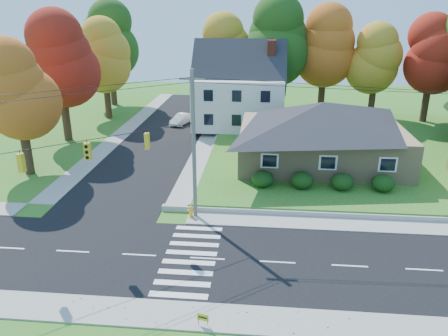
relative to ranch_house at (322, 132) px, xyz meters
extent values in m
plane|color=#3D7923|center=(-8.00, -16.00, -3.27)|extent=(120.00, 120.00, 0.00)
cube|color=black|center=(-8.00, -16.00, -3.26)|extent=(90.00, 8.00, 0.02)
cube|color=black|center=(-16.00, 10.00, -3.25)|extent=(8.00, 44.00, 0.02)
cube|color=#9C9A90|center=(-8.00, -11.00, -3.23)|extent=(90.00, 2.00, 0.08)
cube|color=#9C9A90|center=(-8.00, -21.00, -3.23)|extent=(90.00, 2.00, 0.08)
cube|color=#3D7923|center=(5.00, 5.00, -3.02)|extent=(30.00, 30.00, 0.50)
cube|color=tan|center=(0.00, 0.00, -1.17)|extent=(14.00, 10.00, 3.20)
pyramid|color=#26262B|center=(0.00, 0.00, 1.53)|extent=(14.60, 10.60, 2.20)
cube|color=silver|center=(-8.00, 12.00, 0.03)|extent=(10.00, 8.00, 5.60)
pyramid|color=#26262B|center=(-8.00, 12.00, 4.03)|extent=(10.40, 8.40, 2.40)
cube|color=brown|center=(-4.50, 12.00, 2.03)|extent=(0.90, 0.90, 9.60)
ellipsoid|color=#163A10|center=(-5.00, -6.20, -2.13)|extent=(1.70, 1.70, 1.27)
ellipsoid|color=#163A10|center=(-2.00, -6.20, -2.13)|extent=(1.70, 1.70, 1.27)
ellipsoid|color=#163A10|center=(1.00, -6.20, -2.13)|extent=(1.70, 1.70, 1.27)
ellipsoid|color=#163A10|center=(4.00, -6.20, -2.13)|extent=(1.70, 1.70, 1.27)
cylinder|color=#666059|center=(-9.50, -10.80, 1.73)|extent=(0.26, 0.26, 10.00)
cube|color=#666059|center=(-9.50, -10.80, 6.13)|extent=(1.60, 0.12, 0.12)
cube|color=gold|center=(-17.50, -17.20, 2.68)|extent=(0.26, 0.34, 1.00)
cube|color=gold|center=(-14.80, -15.05, 2.68)|extent=(0.34, 0.26, 1.00)
cube|color=gold|center=(-12.00, -12.80, 2.68)|extent=(0.26, 0.34, 1.00)
cylinder|color=black|center=(-16.00, -16.00, 3.33)|extent=(13.02, 10.43, 0.04)
cylinder|color=#3F2A19|center=(-10.00, 18.00, -0.07)|extent=(0.80, 0.80, 5.40)
sphere|color=#B68923|center=(-10.00, 18.00, 3.83)|extent=(6.72, 6.72, 6.72)
sphere|color=#B68923|center=(-10.00, 18.00, 5.51)|extent=(5.91, 5.91, 5.91)
sphere|color=#B68923|center=(-10.00, 18.00, 7.19)|extent=(5.11, 5.11, 5.11)
cylinder|color=#3F2A19|center=(-4.00, 17.00, 0.38)|extent=(0.86, 0.86, 6.30)
sphere|color=#244D15|center=(-4.00, 17.00, 4.93)|extent=(7.84, 7.84, 7.84)
sphere|color=#244D15|center=(-4.00, 17.00, 6.89)|extent=(6.90, 6.90, 6.90)
sphere|color=#244D15|center=(-4.00, 17.00, 8.85)|extent=(5.96, 5.96, 5.96)
cylinder|color=#3F2A19|center=(2.00, 18.00, 0.16)|extent=(0.83, 0.83, 5.85)
sphere|color=#C3591B|center=(2.00, 18.00, 4.38)|extent=(7.28, 7.28, 7.28)
sphere|color=#C3591B|center=(2.00, 18.00, 6.20)|extent=(6.41, 6.41, 6.41)
sphere|color=#C3591B|center=(2.00, 18.00, 8.02)|extent=(5.53, 5.53, 5.53)
cylinder|color=#3F2A19|center=(8.00, 17.00, -0.29)|extent=(0.77, 0.77, 4.95)
sphere|color=#B68923|center=(8.00, 17.00, 3.28)|extent=(6.16, 6.16, 6.16)
sphere|color=#B68923|center=(8.00, 17.00, 4.82)|extent=(5.42, 5.42, 5.42)
sphere|color=#B68923|center=(8.00, 17.00, 6.36)|extent=(4.68, 4.68, 4.68)
cylinder|color=#3F2A19|center=(14.00, 16.00, -0.07)|extent=(0.80, 0.80, 5.40)
sphere|color=maroon|center=(14.00, 16.00, 3.83)|extent=(6.72, 6.72, 6.72)
sphere|color=maroon|center=(14.00, 16.00, 5.51)|extent=(5.91, 5.91, 5.91)
sphere|color=maroon|center=(14.00, 16.00, 7.19)|extent=(5.11, 5.11, 5.11)
cylinder|color=#3F2A19|center=(-25.00, -4.00, -0.79)|extent=(0.77, 0.77, 4.95)
sphere|color=#C3591B|center=(-25.00, -4.00, 2.78)|extent=(6.16, 6.16, 6.16)
sphere|color=#C3591B|center=(-25.00, -4.00, 4.32)|extent=(5.42, 5.42, 5.42)
sphere|color=#C3591B|center=(-25.00, -4.00, 5.86)|extent=(4.68, 4.68, 4.68)
cylinder|color=#3F2A19|center=(-26.00, 6.00, -0.34)|extent=(0.83, 0.83, 5.85)
sphere|color=maroon|center=(-26.00, 6.00, 3.88)|extent=(7.28, 7.28, 7.28)
sphere|color=maroon|center=(-26.00, 6.00, 5.70)|extent=(6.41, 6.41, 6.41)
sphere|color=maroon|center=(-26.00, 6.00, 7.52)|extent=(5.53, 5.53, 5.53)
cylinder|color=#3F2A19|center=(-25.00, 16.00, -0.57)|extent=(0.80, 0.80, 5.40)
sphere|color=#B68923|center=(-25.00, 16.00, 3.33)|extent=(6.72, 6.72, 6.72)
sphere|color=#B68923|center=(-25.00, 16.00, 5.01)|extent=(5.91, 5.91, 5.91)
sphere|color=#B68923|center=(-25.00, 16.00, 6.69)|extent=(5.11, 5.11, 5.11)
cylinder|color=#3F2A19|center=(-27.00, 24.00, -0.12)|extent=(0.86, 0.86, 6.30)
sphere|color=#244D15|center=(-27.00, 24.00, 4.43)|extent=(7.84, 7.84, 7.84)
sphere|color=#244D15|center=(-27.00, 24.00, 6.39)|extent=(6.90, 6.90, 6.90)
sphere|color=#244D15|center=(-27.00, 24.00, 8.35)|extent=(5.96, 5.96, 5.96)
imported|color=white|center=(-15.04, 13.61, -2.61)|extent=(2.53, 4.07, 1.26)
cylinder|color=yellow|center=(-9.79, -10.96, -3.21)|extent=(0.39, 0.39, 0.11)
cylinder|color=yellow|center=(-9.79, -10.96, -2.89)|extent=(0.26, 0.26, 0.60)
sphere|color=yellow|center=(-9.79, -10.96, -2.53)|extent=(0.28, 0.28, 0.28)
cylinder|color=yellow|center=(-9.79, -10.96, -2.78)|extent=(0.50, 0.23, 0.13)
cylinder|color=black|center=(-7.66, -21.60, -3.04)|extent=(0.02, 0.02, 0.46)
cylinder|color=black|center=(-7.26, -21.60, -3.04)|extent=(0.02, 0.02, 0.46)
cube|color=yellow|center=(-7.46, -21.60, -2.76)|extent=(0.54, 0.17, 0.37)
camera|label=1|loc=(-4.99, -37.39, 10.35)|focal=35.00mm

